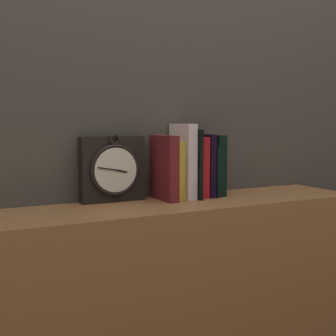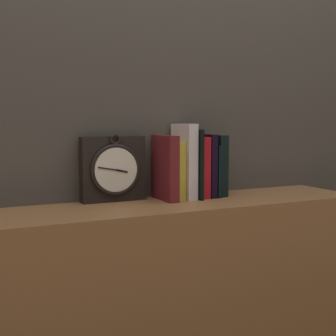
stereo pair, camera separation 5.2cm
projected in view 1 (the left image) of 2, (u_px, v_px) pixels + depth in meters
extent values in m
cube|color=#47423D|center=(144.00, 70.00, 1.62)|extent=(6.00, 0.05, 2.60)
cube|color=#936038|center=(168.00, 331.00, 1.55)|extent=(1.38, 0.31, 0.86)
cube|color=black|center=(112.00, 169.00, 1.54)|extent=(0.22, 0.05, 0.22)
torus|color=black|center=(115.00, 170.00, 1.51)|extent=(0.17, 0.01, 0.17)
cylinder|color=white|center=(116.00, 170.00, 1.51)|extent=(0.14, 0.01, 0.14)
cube|color=black|center=(122.00, 171.00, 1.52)|extent=(0.04, 0.00, 0.01)
cube|color=black|center=(107.00, 169.00, 1.49)|extent=(0.06, 0.00, 0.01)
torus|color=black|center=(115.00, 139.00, 1.50)|extent=(0.04, 0.01, 0.04)
cube|color=maroon|center=(164.00, 168.00, 1.57)|extent=(0.03, 0.15, 0.22)
cube|color=yellow|center=(172.00, 170.00, 1.60)|extent=(0.04, 0.12, 0.20)
cube|color=white|center=(183.00, 161.00, 1.61)|extent=(0.03, 0.14, 0.26)
cube|color=black|center=(191.00, 164.00, 1.62)|extent=(0.01, 0.15, 0.24)
cube|color=red|center=(196.00, 167.00, 1.64)|extent=(0.04, 0.13, 0.21)
cube|color=black|center=(204.00, 165.00, 1.65)|extent=(0.02, 0.13, 0.22)
cube|color=black|center=(209.00, 170.00, 1.66)|extent=(0.01, 0.13, 0.18)
cube|color=black|center=(214.00, 165.00, 1.68)|extent=(0.03, 0.12, 0.22)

